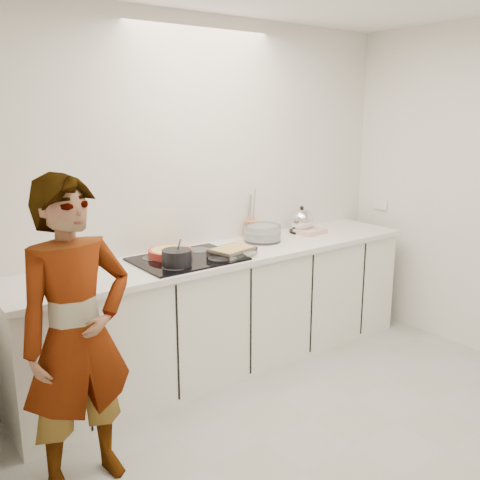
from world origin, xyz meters
TOP-DOWN VIEW (x-y plane):
  - floor at (0.00, 0.00)m, footprint 3.60×3.20m
  - wall_back at (0.00, 1.60)m, footprint 3.60×0.00m
  - wall_left at (-1.80, 0.00)m, footprint 0.00×3.20m
  - base_cabinets at (0.00, 1.28)m, footprint 3.20×0.58m
  - countertop at (0.00, 1.28)m, footprint 3.24×0.64m
  - hob at (-0.35, 1.26)m, footprint 0.72×0.54m
  - tart_dish at (-0.42, 1.37)m, footprint 0.33×0.33m
  - saucepan at (-0.50, 1.14)m, footprint 0.22×0.22m
  - baking_dish at (-0.06, 1.12)m, footprint 0.34×0.28m
  - mixing_bowl at (0.41, 1.37)m, footprint 0.30×0.30m
  - tea_towel at (0.91, 1.34)m, footprint 0.26×0.20m
  - kettle at (0.87, 1.42)m, footprint 0.21×0.21m
  - utensil_crock at (0.44, 1.54)m, footprint 0.14×0.14m
  - cook at (-1.36, 0.66)m, footprint 0.63×0.45m

SIDE VIEW (x-z plane):
  - floor at x=0.00m, z-range 0.00..0.00m
  - base_cabinets at x=0.00m, z-range 0.00..0.87m
  - cook at x=-1.36m, z-range 0.00..1.64m
  - countertop at x=0.00m, z-range 0.87..0.91m
  - hob at x=-0.35m, z-range 0.91..0.92m
  - tea_towel at x=0.91m, z-range 0.91..0.95m
  - tart_dish at x=-0.42m, z-range 0.93..0.98m
  - baking_dish at x=-0.06m, z-range 0.93..0.99m
  - mixing_bowl at x=0.41m, z-range 0.90..1.04m
  - utensil_crock at x=0.44m, z-range 0.91..1.05m
  - saucepan at x=-0.50m, z-range 0.89..1.07m
  - kettle at x=0.87m, z-range 0.89..1.12m
  - wall_back at x=0.00m, z-range 0.00..2.60m
  - wall_left at x=-1.80m, z-range 0.00..2.60m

